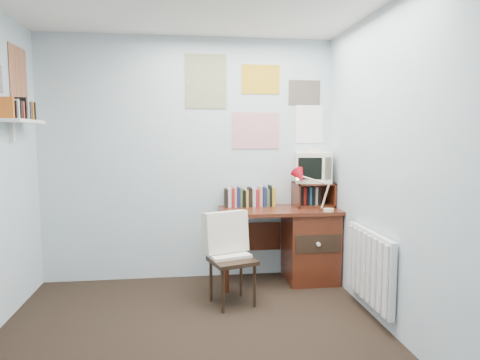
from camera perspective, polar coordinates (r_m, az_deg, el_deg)
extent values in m
cube|color=silver|center=(4.47, -6.79, 2.72)|extent=(3.00, 0.02, 2.50)
cube|color=silver|center=(3.14, 22.20, 0.90)|extent=(0.02, 3.50, 2.50)
cube|color=#502012|center=(4.37, 5.26, -4.06)|extent=(1.20, 0.55, 0.03)
cube|color=#502012|center=(4.53, 9.34, -8.66)|extent=(0.50, 0.50, 0.72)
cylinder|color=#502012|center=(4.14, -1.76, -10.01)|extent=(0.04, 0.04, 0.72)
cylinder|color=#502012|center=(4.59, -2.35, -8.40)|extent=(0.04, 0.04, 0.72)
cube|color=#502012|center=(4.63, 1.48, -7.55)|extent=(0.64, 0.02, 0.30)
cube|color=black|center=(3.85, -1.03, -10.72)|extent=(0.50, 0.49, 0.79)
cube|color=red|center=(4.25, 11.78, -1.65)|extent=(0.28, 0.24, 0.37)
cube|color=#502012|center=(4.55, 9.76, -1.89)|extent=(0.40, 0.30, 0.25)
cube|color=#ECE0C6|center=(4.54, 9.70, 1.86)|extent=(0.43, 0.40, 0.34)
cube|color=#502012|center=(4.48, 1.76, -2.13)|extent=(0.60, 0.14, 0.22)
cube|color=white|center=(3.76, 16.93, -11.02)|extent=(0.09, 0.80, 0.60)
cube|color=white|center=(4.05, -27.13, 6.99)|extent=(0.20, 0.62, 0.24)
cube|color=white|center=(4.54, 2.13, 10.39)|extent=(1.20, 0.01, 0.90)
cube|color=white|center=(4.11, -28.65, 12.21)|extent=(0.01, 0.70, 0.60)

